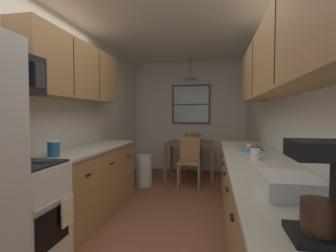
{
  "coord_description": "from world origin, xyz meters",
  "views": [
    {
      "loc": [
        0.58,
        -2.3,
        1.32
      ],
      "look_at": [
        -0.08,
        1.27,
        1.15
      ],
      "focal_mm": 26.79,
      "sensor_mm": 36.0,
      "label": 1
    }
  ],
  "objects_px": {
    "dining_table": "(190,148)",
    "trash_bin": "(144,170)",
    "table_serving_bowl": "(195,141)",
    "fruit_bowl": "(251,148)",
    "stove_range": "(18,218)",
    "microwave_over_range": "(2,73)",
    "storage_canister": "(54,148)",
    "coffee_maker": "(335,189)",
    "dining_chair_near": "(189,159)",
    "dining_chair_far": "(193,150)",
    "mug_spare": "(256,152)",
    "dish_rack": "(290,185)",
    "mug_by_coffeemaker": "(255,154)"
  },
  "relations": [
    {
      "from": "microwave_over_range",
      "to": "dish_rack",
      "type": "xyz_separation_m",
      "value": [
        2.08,
        -0.37,
        -0.71
      ]
    },
    {
      "from": "stove_range",
      "to": "trash_bin",
      "type": "xyz_separation_m",
      "value": [
        0.29,
        2.69,
        -0.19
      ]
    },
    {
      "from": "dining_table",
      "to": "coffee_maker",
      "type": "distance_m",
      "value": 4.4
    },
    {
      "from": "dining_chair_near",
      "to": "coffee_maker",
      "type": "relative_size",
      "value": 2.71
    },
    {
      "from": "stove_range",
      "to": "dining_chair_far",
      "type": "distance_m",
      "value": 4.17
    },
    {
      "from": "dining_chair_far",
      "to": "trash_bin",
      "type": "relative_size",
      "value": 1.58
    },
    {
      "from": "stove_range",
      "to": "mug_by_coffeemaker",
      "type": "relative_size",
      "value": 9.15
    },
    {
      "from": "storage_canister",
      "to": "coffee_maker",
      "type": "xyz_separation_m",
      "value": [
        1.97,
        -1.34,
        0.09
      ]
    },
    {
      "from": "coffee_maker",
      "to": "fruit_bowl",
      "type": "relative_size",
      "value": 1.47
    },
    {
      "from": "dining_chair_far",
      "to": "mug_spare",
      "type": "xyz_separation_m",
      "value": [
        0.88,
        -3.19,
        0.45
      ]
    },
    {
      "from": "stove_range",
      "to": "table_serving_bowl",
      "type": "height_order",
      "value": "stove_range"
    },
    {
      "from": "dining_table",
      "to": "mug_by_coffeemaker",
      "type": "relative_size",
      "value": 8.09
    },
    {
      "from": "dining_chair_near",
      "to": "mug_by_coffeemaker",
      "type": "bearing_deg",
      "value": -69.14
    },
    {
      "from": "coffee_maker",
      "to": "dish_rack",
      "type": "height_order",
      "value": "coffee_maker"
    },
    {
      "from": "mug_spare",
      "to": "dining_chair_near",
      "type": "bearing_deg",
      "value": 113.0
    },
    {
      "from": "mug_spare",
      "to": "fruit_bowl",
      "type": "height_order",
      "value": "mug_spare"
    },
    {
      "from": "dining_chair_near",
      "to": "storage_canister",
      "type": "bearing_deg",
      "value": -115.68
    },
    {
      "from": "mug_by_coffeemaker",
      "to": "dish_rack",
      "type": "distance_m",
      "value": 1.04
    },
    {
      "from": "microwave_over_range",
      "to": "table_serving_bowl",
      "type": "distance_m",
      "value": 3.75
    },
    {
      "from": "dish_rack",
      "to": "dining_chair_far",
      "type": "bearing_deg",
      "value": 101.21
    },
    {
      "from": "microwave_over_range",
      "to": "dining_chair_near",
      "type": "relative_size",
      "value": 0.66
    },
    {
      "from": "dining_table",
      "to": "trash_bin",
      "type": "relative_size",
      "value": 1.7
    },
    {
      "from": "storage_canister",
      "to": "coffee_maker",
      "type": "distance_m",
      "value": 2.39
    },
    {
      "from": "coffee_maker",
      "to": "storage_canister",
      "type": "bearing_deg",
      "value": 145.86
    },
    {
      "from": "dining_chair_far",
      "to": "mug_by_coffeemaker",
      "type": "relative_size",
      "value": 7.49
    },
    {
      "from": "dining_chair_far",
      "to": "dish_rack",
      "type": "distance_m",
      "value": 4.5
    },
    {
      "from": "dining_chair_far",
      "to": "mug_spare",
      "type": "bearing_deg",
      "value": -74.53
    },
    {
      "from": "fruit_bowl",
      "to": "table_serving_bowl",
      "type": "distance_m",
      "value": 2.37
    },
    {
      "from": "coffee_maker",
      "to": "mug_spare",
      "type": "relative_size",
      "value": 2.9
    },
    {
      "from": "microwave_over_range",
      "to": "table_serving_bowl",
      "type": "height_order",
      "value": "microwave_over_range"
    },
    {
      "from": "storage_canister",
      "to": "coffee_maker",
      "type": "bearing_deg",
      "value": -34.14
    },
    {
      "from": "stove_range",
      "to": "microwave_over_range",
      "type": "distance_m",
      "value": 1.19
    },
    {
      "from": "dining_table",
      "to": "mug_spare",
      "type": "xyz_separation_m",
      "value": [
        0.9,
        -2.6,
        0.32
      ]
    },
    {
      "from": "microwave_over_range",
      "to": "dining_chair_near",
      "type": "distance_m",
      "value": 3.31
    },
    {
      "from": "dining_table",
      "to": "fruit_bowl",
      "type": "bearing_deg",
      "value": -68.18
    },
    {
      "from": "table_serving_bowl",
      "to": "dining_table",
      "type": "bearing_deg",
      "value": 168.38
    },
    {
      "from": "table_serving_bowl",
      "to": "fruit_bowl",
      "type": "bearing_deg",
      "value": -70.41
    },
    {
      "from": "stove_range",
      "to": "dining_chair_near",
      "type": "bearing_deg",
      "value": 68.37
    },
    {
      "from": "dining_chair_far",
      "to": "table_serving_bowl",
      "type": "height_order",
      "value": "dining_chair_far"
    },
    {
      "from": "coffee_maker",
      "to": "table_serving_bowl",
      "type": "height_order",
      "value": "coffee_maker"
    },
    {
      "from": "mug_by_coffeemaker",
      "to": "fruit_bowl",
      "type": "xyz_separation_m",
      "value": [
        0.03,
        0.51,
        -0.01
      ]
    },
    {
      "from": "coffee_maker",
      "to": "mug_spare",
      "type": "distance_m",
      "value": 1.68
    },
    {
      "from": "stove_range",
      "to": "microwave_over_range",
      "type": "height_order",
      "value": "microwave_over_range"
    },
    {
      "from": "dining_chair_far",
      "to": "table_serving_bowl",
      "type": "bearing_deg",
      "value": -81.43
    },
    {
      "from": "stove_range",
      "to": "mug_spare",
      "type": "bearing_deg",
      "value": 22.68
    },
    {
      "from": "mug_by_coffeemaker",
      "to": "trash_bin",
      "type": "bearing_deg",
      "value": 129.39
    },
    {
      "from": "storage_canister",
      "to": "table_serving_bowl",
      "type": "bearing_deg",
      "value": 67.77
    },
    {
      "from": "microwave_over_range",
      "to": "mug_spare",
      "type": "height_order",
      "value": "microwave_over_range"
    },
    {
      "from": "coffee_maker",
      "to": "table_serving_bowl",
      "type": "relative_size",
      "value": 1.71
    },
    {
      "from": "dish_rack",
      "to": "dining_chair_near",
      "type": "bearing_deg",
      "value": 104.68
    }
  ]
}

